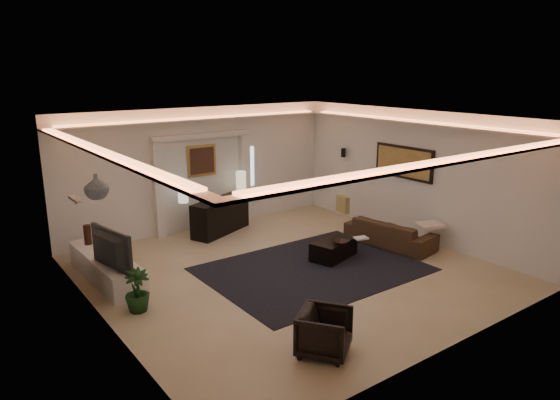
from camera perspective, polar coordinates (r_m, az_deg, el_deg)
floor at (r=9.84m, az=1.14°, el=-7.95°), size 7.00×7.00×0.00m
ceiling at (r=9.14m, az=1.23°, el=9.11°), size 7.00×7.00×0.00m
wall_back at (r=12.28m, az=-8.80°, el=3.50°), size 7.00×0.00×7.00m
wall_front at (r=7.06m, az=18.79°, el=-5.40°), size 7.00×0.00×7.00m
wall_left at (r=7.85m, az=-19.61°, el=-3.47°), size 0.00×7.00×7.00m
wall_right at (r=11.79m, az=14.84°, el=2.73°), size 0.00×7.00×7.00m
cove_soffit at (r=9.17m, az=1.22°, el=7.37°), size 7.00×7.00×0.04m
daylight_slit at (r=12.95m, az=-3.44°, el=3.76°), size 0.25×0.03×1.00m
area_rug at (r=9.93m, az=3.70°, el=-7.74°), size 4.00×3.00×0.01m
pilaster_left at (r=11.79m, az=-13.46°, el=1.07°), size 0.22×0.20×2.20m
pilaster_right at (r=12.83m, az=-3.98°, el=2.51°), size 0.22×0.20×2.20m
alcove_header at (r=12.07m, az=-8.72°, el=7.16°), size 2.52×0.20×0.12m
painting_frame at (r=12.22m, az=-8.77°, el=4.40°), size 0.74×0.04×0.74m
painting_canvas at (r=12.20m, az=-8.71°, el=4.38°), size 0.62×0.02×0.62m
art_panel_frame at (r=11.91m, az=13.71°, el=4.14°), size 0.04×1.64×0.74m
art_panel_gold at (r=11.89m, az=13.63°, el=4.13°), size 0.02×1.50×0.62m
wall_sconce at (r=13.13m, az=7.11°, el=5.29°), size 0.12×0.12×0.22m
wall_niche at (r=9.12m, az=-21.95°, el=0.06°), size 0.10×0.55×0.04m
console at (r=12.03m, az=-6.70°, el=-1.80°), size 1.68×1.10×0.81m
lamp_left at (r=11.72m, az=-10.84°, el=1.08°), size 0.30×0.30×0.51m
lamp_right at (r=12.44m, az=-4.39°, el=2.07°), size 0.28×0.28×0.54m
media_ledge at (r=9.95m, az=-18.91°, el=-7.13°), size 0.66×2.43×0.45m
tv at (r=9.06m, az=-19.03°, el=-5.40°), size 1.21×0.39×0.69m
figurine at (r=10.54m, az=-20.77°, el=-3.69°), size 0.15×0.15×0.39m
ginger_jar at (r=8.91m, az=-19.90°, el=1.43°), size 0.52×0.52×0.41m
plant at (r=8.49m, az=-15.72°, el=-9.76°), size 0.41×0.41×0.70m
sofa at (r=11.36m, az=12.23°, el=-3.64°), size 2.06×1.09×0.57m
throw_blanket at (r=11.24m, az=16.45°, el=-2.70°), size 0.65×0.59×0.06m
throw_pillow at (r=12.51m, az=7.04°, el=-0.47°), size 0.19×0.43×0.41m
coffee_table at (r=10.46m, az=6.01°, el=-5.44°), size 1.11×0.80×0.37m
bowl at (r=10.16m, az=6.87°, el=-4.63°), size 0.33×0.33×0.07m
magazine at (r=10.53m, az=9.06°, el=-4.14°), size 0.31×0.26×0.03m
armchair at (r=7.11m, az=5.01°, el=-14.56°), size 0.94×0.95×0.63m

